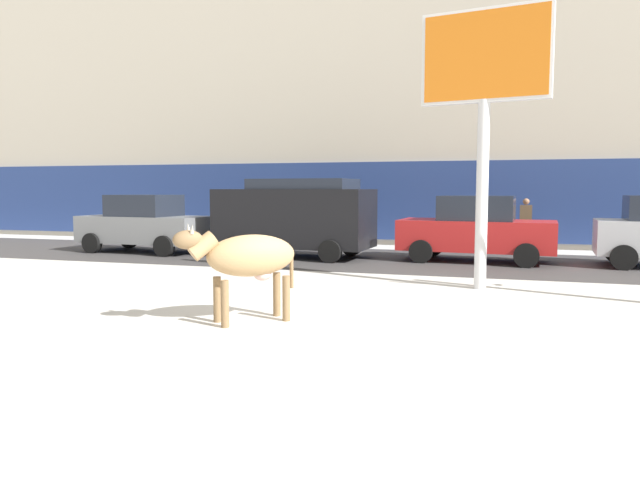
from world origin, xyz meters
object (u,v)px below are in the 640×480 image
object	(u,v)px
billboard	(485,73)
cow_tan	(247,258)
pedestrian_near_billboard	(525,225)
car_red_sedan	(476,229)
car_black_van	(295,215)
car_grey_sedan	(145,224)

from	to	relation	value
billboard	cow_tan	bearing A→B (deg)	-129.22
billboard	pedestrian_near_billboard	distance (m)	8.13
car_red_sedan	pedestrian_near_billboard	world-z (taller)	car_red_sedan
billboard	car_red_sedan	xyz separation A→B (m)	(-0.22, 4.57, -3.41)
car_black_van	billboard	bearing A→B (deg)	-37.36
car_black_van	cow_tan	bearing A→B (deg)	-75.73
car_grey_sedan	car_red_sedan	size ratio (longest dim) A/B	1.00
cow_tan	pedestrian_near_billboard	xyz separation A→B (m)	(4.54, 11.35, -0.11)
car_grey_sedan	pedestrian_near_billboard	distance (m)	12.13
car_grey_sedan	car_black_van	world-z (taller)	car_black_van
billboard	pedestrian_near_billboard	world-z (taller)	billboard
car_black_van	pedestrian_near_billboard	bearing A→B (deg)	25.17
cow_tan	car_grey_sedan	xyz separation A→B (m)	(-7.16, 8.14, -0.09)
cow_tan	billboard	distance (m)	6.23
car_red_sedan	pedestrian_near_billboard	distance (m)	3.05
car_red_sedan	pedestrian_near_billboard	bearing A→B (deg)	62.08
pedestrian_near_billboard	cow_tan	bearing A→B (deg)	-111.80
car_grey_sedan	pedestrian_near_billboard	bearing A→B (deg)	15.35
car_black_van	pedestrian_near_billboard	world-z (taller)	car_black_van
cow_tan	car_grey_sedan	size ratio (longest dim) A/B	0.39
car_black_van	car_red_sedan	xyz separation A→B (m)	(5.21, 0.42, -0.33)
car_black_van	pedestrian_near_billboard	size ratio (longest dim) A/B	2.74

